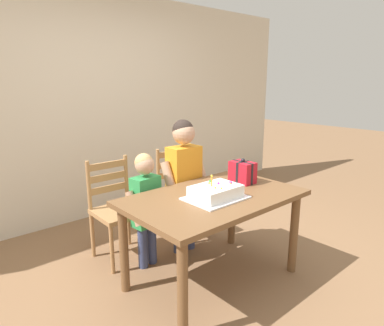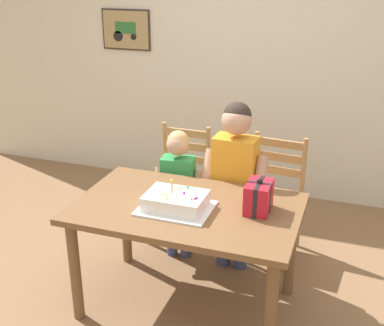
{
  "view_description": "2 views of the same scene",
  "coord_description": "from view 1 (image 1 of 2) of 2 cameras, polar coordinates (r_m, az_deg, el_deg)",
  "views": [
    {
      "loc": [
        -1.8,
        -1.79,
        1.62
      ],
      "look_at": [
        -0.06,
        0.19,
        0.97
      ],
      "focal_mm": 32.03,
      "sensor_mm": 36.0,
      "label": 1
    },
    {
      "loc": [
        0.94,
        -2.58,
        2.13
      ],
      "look_at": [
        0.01,
        0.07,
        1.0
      ],
      "focal_mm": 46.52,
      "sensor_mm": 36.0,
      "label": 2
    }
  ],
  "objects": [
    {
      "name": "ground_plane",
      "position": [
        3.01,
        3.43,
        -18.8
      ],
      "size": [
        20.0,
        20.0,
        0.0
      ],
      "primitive_type": "plane",
      "color": "#846042"
    },
    {
      "name": "child_older",
      "position": [
        3.16,
        -1.34,
        -1.73
      ],
      "size": [
        0.46,
        0.26,
        1.27
      ],
      "color": "#38426B",
      "rests_on": "ground"
    },
    {
      "name": "chair_left",
      "position": [
        3.22,
        -12.36,
        -7.49
      ],
      "size": [
        0.43,
        0.43,
        0.92
      ],
      "color": "#A87A4C",
      "rests_on": "ground"
    },
    {
      "name": "gift_box_red_large",
      "position": [
        3.01,
        8.4,
        -1.52
      ],
      "size": [
        0.15,
        0.22,
        0.22
      ],
      "color": "red",
      "rests_on": "dining_table"
    },
    {
      "name": "child_younger",
      "position": [
        2.97,
        -7.69,
        -6.01
      ],
      "size": [
        0.38,
        0.23,
        1.02
      ],
      "color": "#38426B",
      "rests_on": "ground"
    },
    {
      "name": "dining_table",
      "position": [
        2.72,
        3.62,
        -7.41
      ],
      "size": [
        1.39,
        0.86,
        0.74
      ],
      "color": "brown",
      "rests_on": "ground"
    },
    {
      "name": "chair_right",
      "position": [
        3.62,
        -1.81,
        -4.77
      ],
      "size": [
        0.46,
        0.46,
        0.92
      ],
      "color": "#A87A4C",
      "rests_on": "ground"
    },
    {
      "name": "birthday_cake",
      "position": [
        2.59,
        3.95,
        -4.94
      ],
      "size": [
        0.44,
        0.34,
        0.19
      ],
      "color": "silver",
      "rests_on": "dining_table"
    },
    {
      "name": "back_wall",
      "position": [
        4.18,
        -16.0,
        8.88
      ],
      "size": [
        6.4,
        0.11,
        2.6
      ],
      "color": "beige",
      "rests_on": "ground"
    }
  ]
}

